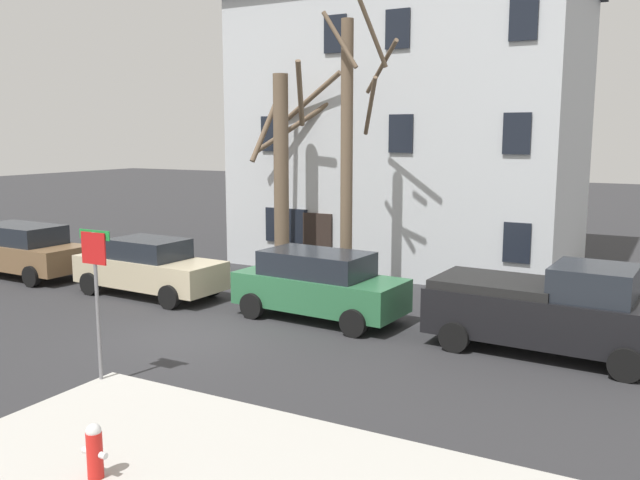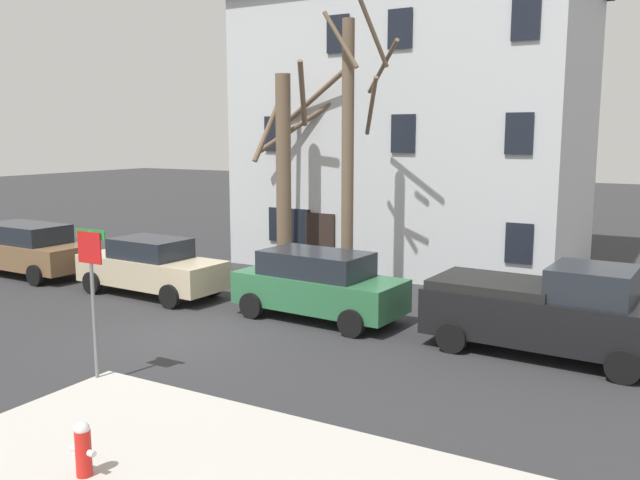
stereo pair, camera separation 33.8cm
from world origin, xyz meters
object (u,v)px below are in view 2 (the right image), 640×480
(fire_hydrant, at_px, (83,448))
(bicycle_leaning, at_px, (190,267))
(car_brown_wagon, at_px, (28,249))
(tree_bare_near, at_px, (286,168))
(car_beige_sedan, at_px, (151,267))
(street_sign_pole, at_px, (92,277))
(pickup_truck_black, at_px, (548,311))
(car_green_wagon, at_px, (318,284))
(tree_bare_mid, at_px, (350,149))
(building_main, at_px, (416,98))

(fire_hydrant, distance_m, bicycle_leaning, 13.54)
(fire_hydrant, bearing_deg, car_brown_wagon, 145.64)
(tree_bare_near, relative_size, bicycle_leaning, 4.05)
(car_beige_sedan, relative_size, street_sign_pole, 1.60)
(tree_bare_near, bearing_deg, street_sign_pole, -78.74)
(tree_bare_near, xyz_separation_m, pickup_truck_black, (9.15, -3.75, -2.72))
(car_beige_sedan, bearing_deg, tree_bare_near, 59.88)
(car_brown_wagon, xyz_separation_m, pickup_truck_black, (17.15, 0.13, 0.07))
(tree_bare_near, height_order, street_sign_pole, tree_bare_near)
(car_brown_wagon, height_order, car_beige_sedan, car_brown_wagon)
(car_brown_wagon, bearing_deg, car_green_wagon, 0.64)
(car_beige_sedan, bearing_deg, car_brown_wagon, 179.56)
(street_sign_pole, bearing_deg, tree_bare_near, 101.26)
(street_sign_pole, bearing_deg, tree_bare_mid, 83.02)
(tree_bare_mid, relative_size, car_green_wagon, 2.04)
(car_beige_sedan, height_order, bicycle_leaning, car_beige_sedan)
(car_beige_sedan, relative_size, pickup_truck_black, 0.93)
(fire_hydrant, relative_size, bicycle_leaning, 0.45)
(car_brown_wagon, xyz_separation_m, bicycle_leaning, (5.09, 2.42, -0.55))
(car_brown_wagon, relative_size, fire_hydrant, 6.19)
(car_brown_wagon, xyz_separation_m, fire_hydrant, (12.77, -8.73, -0.39))
(fire_hydrant, bearing_deg, car_green_wagon, 98.89)
(tree_bare_mid, bearing_deg, fire_hydrant, -81.19)
(tree_bare_near, height_order, fire_hydrant, tree_bare_near)
(car_beige_sedan, bearing_deg, bicycle_leaning, 104.27)
(building_main, distance_m, street_sign_pole, 15.47)
(building_main, bearing_deg, tree_bare_near, -116.04)
(tree_bare_mid, xyz_separation_m, car_brown_wagon, (-11.01, -2.60, -3.44))
(building_main, height_order, pickup_truck_black, building_main)
(car_brown_wagon, bearing_deg, street_sign_pole, -31.00)
(tree_bare_mid, height_order, fire_hydrant, tree_bare_mid)
(car_beige_sedan, bearing_deg, car_green_wagon, 1.72)
(car_brown_wagon, bearing_deg, car_beige_sedan, -0.44)
(building_main, bearing_deg, car_brown_wagon, -139.47)
(fire_hydrant, bearing_deg, building_main, 97.40)
(car_beige_sedan, bearing_deg, pickup_truck_black, 0.88)
(car_brown_wagon, bearing_deg, tree_bare_near, 25.91)
(tree_bare_near, xyz_separation_m, car_brown_wagon, (-8.00, -3.88, -2.79))
(building_main, xyz_separation_m, bicycle_leaning, (-5.38, -6.53, -5.71))
(tree_bare_near, relative_size, pickup_truck_black, 1.35)
(car_brown_wagon, height_order, fire_hydrant, car_brown_wagon)
(tree_bare_mid, xyz_separation_m, bicycle_leaning, (-5.92, -0.18, -3.99))
(building_main, distance_m, tree_bare_near, 6.12)
(tree_bare_mid, distance_m, car_brown_wagon, 11.83)
(car_beige_sedan, xyz_separation_m, pickup_truck_black, (11.43, 0.18, 0.13))
(fire_hydrant, relative_size, street_sign_pole, 0.26)
(building_main, bearing_deg, car_beige_sedan, -117.86)
(bicycle_leaning, bearing_deg, tree_bare_near, 26.74)
(building_main, distance_m, fire_hydrant, 18.68)
(building_main, distance_m, car_green_wagon, 10.26)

